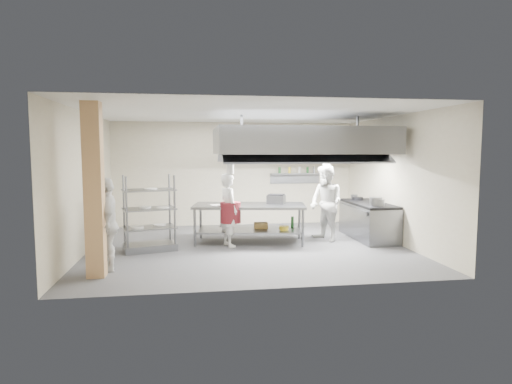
{
  "coord_description": "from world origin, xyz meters",
  "views": [
    {
      "loc": [
        -1.23,
        -9.48,
        2.17
      ],
      "look_at": [
        0.21,
        0.2,
        1.23
      ],
      "focal_mm": 30.0,
      "sensor_mm": 36.0,
      "label": 1
    }
  ],
  "objects": [
    {
      "name": "column",
      "position": [
        -2.9,
        -1.9,
        1.5
      ],
      "size": [
        0.3,
        0.3,
        3.0
      ],
      "primitive_type": "cube",
      "color": "tan",
      "rests_on": "floor"
    },
    {
      "name": "wicker_basket",
      "position": [
        0.37,
        0.52,
        0.39
      ],
      "size": [
        0.34,
        0.25,
        0.14
      ],
      "primitive_type": "cube",
      "rotation": [
        0.0,
        0.0,
        -0.08
      ],
      "color": "olive",
      "rests_on": "island_undershelf"
    },
    {
      "name": "exhaust_hood",
      "position": [
        1.3,
        0.4,
        2.4
      ],
      "size": [
        4.0,
        2.5,
        0.6
      ],
      "primitive_type": "cube",
      "color": "slate",
      "rests_on": "ceiling"
    },
    {
      "name": "griddle",
      "position": [
        0.75,
        0.55,
        1.01
      ],
      "size": [
        0.51,
        0.46,
        0.2
      ],
      "primitive_type": "cube",
      "rotation": [
        0.0,
        0.0,
        -0.41
      ],
      "color": "gray",
      "rests_on": "island_worktop"
    },
    {
      "name": "chef_head",
      "position": [
        -0.43,
        0.13,
        0.84
      ],
      "size": [
        0.58,
        0.71,
        1.67
      ],
      "primitive_type": "imported",
      "rotation": [
        0.0,
        0.0,
        1.91
      ],
      "color": "silver",
      "rests_on": "floor"
    },
    {
      "name": "island",
      "position": [
        0.09,
        0.48,
        0.46
      ],
      "size": [
        2.76,
        1.5,
        0.91
      ],
      "primitive_type": null,
      "rotation": [
        0.0,
        0.0,
        -0.16
      ],
      "color": "gray",
      "rests_on": "floor"
    },
    {
      "name": "wall_left",
      "position": [
        -3.5,
        0.0,
        1.5
      ],
      "size": [
        0.0,
        6.0,
        6.0
      ],
      "primitive_type": "plane",
      "rotation": [
        1.57,
        0.0,
        1.57
      ],
      "color": "#B3A98E",
      "rests_on": "ground"
    },
    {
      "name": "range_top",
      "position": [
        3.08,
        0.5,
        0.87
      ],
      "size": [
        0.78,
        1.96,
        0.06
      ],
      "primitive_type": "cube",
      "color": "black",
      "rests_on": "cooking_range"
    },
    {
      "name": "cooking_range",
      "position": [
        3.08,
        0.5,
        0.42
      ],
      "size": [
        0.8,
        2.0,
        0.84
      ],
      "primitive_type": "cube",
      "color": "slate",
      "rests_on": "floor"
    },
    {
      "name": "wall_shelf",
      "position": [
        1.8,
        2.84,
        1.5
      ],
      "size": [
        1.5,
        0.28,
        0.04
      ],
      "primitive_type": "cube",
      "color": "slate",
      "rests_on": "wall_back"
    },
    {
      "name": "stockpot",
      "position": [
        2.97,
        -0.14,
        1.0
      ],
      "size": [
        0.3,
        0.3,
        0.2
      ],
      "primitive_type": "cylinder",
      "color": "slate",
      "rests_on": "range_top"
    },
    {
      "name": "floor",
      "position": [
        0.0,
        0.0,
        0.0
      ],
      "size": [
        7.0,
        7.0,
        0.0
      ],
      "primitive_type": "plane",
      "color": "#3C3C3F",
      "rests_on": "ground"
    },
    {
      "name": "hood_strip_a",
      "position": [
        0.4,
        0.4,
        2.08
      ],
      "size": [
        1.6,
        0.12,
        0.04
      ],
      "primitive_type": "cube",
      "color": "white",
      "rests_on": "exhaust_hood"
    },
    {
      "name": "plate_stack",
      "position": [
        -2.18,
        -0.01,
        0.53
      ],
      "size": [
        0.28,
        0.28,
        0.05
      ],
      "primitive_type": "cylinder",
      "color": "white",
      "rests_on": "pass_rack"
    },
    {
      "name": "island_worktop",
      "position": [
        0.09,
        0.48,
        0.88
      ],
      "size": [
        2.76,
        1.5,
        0.06
      ],
      "primitive_type": "cube",
      "rotation": [
        0.0,
        0.0,
        -0.16
      ],
      "color": "slate",
      "rests_on": "island"
    },
    {
      "name": "pass_rack",
      "position": [
        -2.18,
        -0.01,
        0.83
      ],
      "size": [
        1.23,
        0.9,
        1.65
      ],
      "primitive_type": null,
      "rotation": [
        0.0,
        0.0,
        0.25
      ],
      "color": "slate",
      "rests_on": "floor"
    },
    {
      "name": "hood_strip_b",
      "position": [
        2.2,
        0.4,
        2.08
      ],
      "size": [
        1.6,
        0.12,
        0.04
      ],
      "primitive_type": "cube",
      "color": "white",
      "rests_on": "exhaust_hood"
    },
    {
      "name": "wall_back",
      "position": [
        0.0,
        3.0,
        1.5
      ],
      "size": [
        7.0,
        0.0,
        7.0
      ],
      "primitive_type": "plane",
      "rotation": [
        1.57,
        0.0,
        0.0
      ],
      "color": "#B3A98E",
      "rests_on": "ground"
    },
    {
      "name": "wall_right",
      "position": [
        3.5,
        0.0,
        1.5
      ],
      "size": [
        0.0,
        6.0,
        6.0
      ],
      "primitive_type": "plane",
      "rotation": [
        1.57,
        0.0,
        -1.57
      ],
      "color": "#B3A98E",
      "rests_on": "ground"
    },
    {
      "name": "chef_plating",
      "position": [
        -2.78,
        -1.52,
        0.85
      ],
      "size": [
        0.59,
        1.06,
        1.7
      ],
      "primitive_type": "imported",
      "rotation": [
        0.0,
        0.0,
        -1.38
      ],
      "color": "white",
      "rests_on": "floor"
    },
    {
      "name": "chef_line",
      "position": [
        1.95,
        0.39,
        0.92
      ],
      "size": [
        1.0,
        1.1,
        1.84
      ],
      "primitive_type": "imported",
      "rotation": [
        0.0,
        0.0,
        -1.15
      ],
      "color": "white",
      "rests_on": "floor"
    },
    {
      "name": "island_undershelf",
      "position": [
        0.09,
        0.48,
        0.3
      ],
      "size": [
        2.53,
        1.36,
        0.04
      ],
      "primitive_type": "cube",
      "rotation": [
        0.0,
        0.0,
        -0.16
      ],
      "color": "slate",
      "rests_on": "island"
    },
    {
      "name": "ceiling",
      "position": [
        0.0,
        0.0,
        3.0
      ],
      "size": [
        7.0,
        7.0,
        0.0
      ],
      "primitive_type": "plane",
      "rotation": [
        3.14,
        0.0,
        0.0
      ],
      "color": "silver",
      "rests_on": "wall_back"
    }
  ]
}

